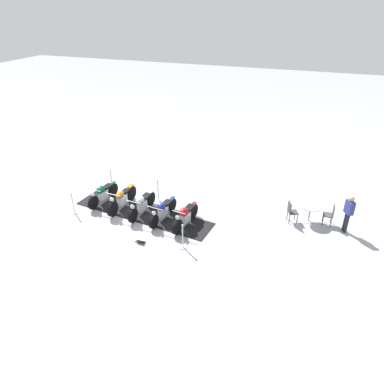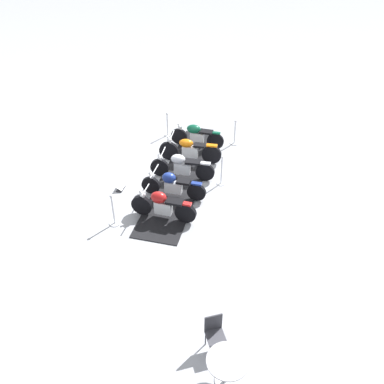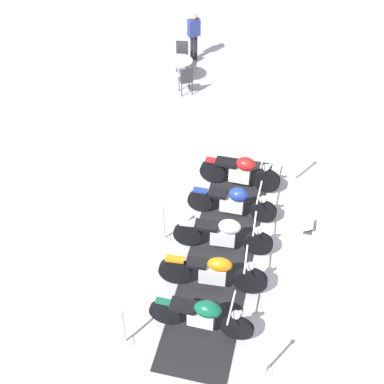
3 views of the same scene
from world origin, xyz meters
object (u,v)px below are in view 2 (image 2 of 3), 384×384
motorcycle_navy (172,185)px  motorcycle_maroon (162,205)px  cafe_table (227,365)px  cafe_chair_near_table (215,332)px  motorcycle_copper (189,150)px  motorcycle_chrome (181,166)px  stanchion_right_rear (114,215)px  stanchion_right_front (167,127)px  motorcycle_forest (196,135)px  info_placard (121,188)px  stanchion_left_front (235,136)px  stanchion_left_mid (221,174)px

motorcycle_navy → motorcycle_maroon: (1.10, -0.12, 0.02)m
cafe_table → cafe_chair_near_table: 0.83m
motorcycle_copper → motorcycle_chrome: (1.10, -0.14, 0.01)m
motorcycle_copper → motorcycle_navy: 2.22m
stanchion_right_rear → cafe_table: (4.55, 3.66, 0.24)m
stanchion_right_front → motorcycle_forest: bearing=59.0°
motorcycle_chrome → cafe_table: bearing=108.8°
motorcycle_maroon → info_placard: size_ratio=4.84×
motorcycle_copper → cafe_chair_near_table: size_ratio=2.40×
motorcycle_copper → stanchion_left_front: (-1.53, 1.60, -0.17)m
motorcycle_copper → cafe_chair_near_table: motorcycle_copper is taller
motorcycle_forest → motorcycle_chrome: bearing=90.8°
motorcycle_chrome → stanchion_left_mid: stanchion_left_mid is taller
stanchion_right_front → cafe_chair_near_table: (9.39, 2.67, 0.19)m
motorcycle_navy → stanchion_left_mid: 1.80m
stanchion_right_rear → info_placard: (-1.74, -0.28, -0.28)m
motorcycle_chrome → cafe_table: (7.19, 1.98, 0.06)m
motorcycle_navy → stanchion_right_front: size_ratio=2.13×
motorcycle_navy → cafe_table: bearing=116.5°
cafe_table → info_placard: bearing=-147.9°
stanchion_left_front → cafe_table: stanchion_left_front is taller
stanchion_left_mid → stanchion_right_rear: bearing=-51.2°
motorcycle_navy → cafe_table: size_ratio=2.50×
cafe_chair_near_table → cafe_table: bearing=0.0°
motorcycle_copper → cafe_table: (8.29, 1.85, 0.07)m
motorcycle_chrome → motorcycle_forest: bearing=-93.3°
info_placard → cafe_table: cafe_table is taller
motorcycle_chrome → stanchion_right_front: (-2.96, -1.00, -0.15)m
cafe_chair_near_table → motorcycle_navy: bearing=176.2°
stanchion_left_mid → info_placard: bearing=-77.7°
stanchion_right_rear → info_placard: bearing=-170.9°
motorcycle_copper → info_placard: motorcycle_copper is taller
motorcycle_copper → motorcycle_maroon: 3.33m
stanchion_left_mid → cafe_table: (7.02, 0.58, 0.17)m
motorcycle_maroon → stanchion_right_rear: stanchion_right_rear is taller
stanchion_left_front → cafe_chair_near_table: (9.06, -0.07, 0.22)m
cafe_table → stanchion_right_rear: bearing=-141.2°
cafe_table → motorcycle_navy: bearing=-160.8°
motorcycle_copper → stanchion_left_front: motorcycle_copper is taller
motorcycle_navy → motorcycle_maroon: 1.11m
stanchion_left_front → cafe_chair_near_table: 9.06m
info_placard → cafe_chair_near_table: 6.62m
info_placard → cafe_chair_near_table: cafe_chair_near_table is taller
motorcycle_forest → cafe_table: motorcycle_forest is taller
stanchion_left_front → cafe_chair_near_table: size_ratio=1.07×
motorcycle_copper → stanchion_right_front: (-1.86, -1.14, -0.14)m
stanchion_right_front → stanchion_left_mid: size_ratio=0.90×
cafe_chair_near_table → motorcycle_forest: bearing=166.8°
motorcycle_maroon → cafe_table: size_ratio=2.38×
motorcycle_chrome → stanchion_right_rear: size_ratio=2.07×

